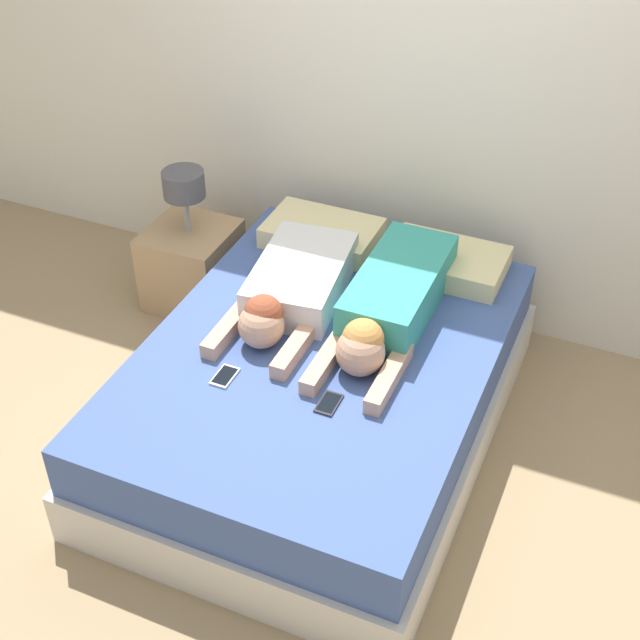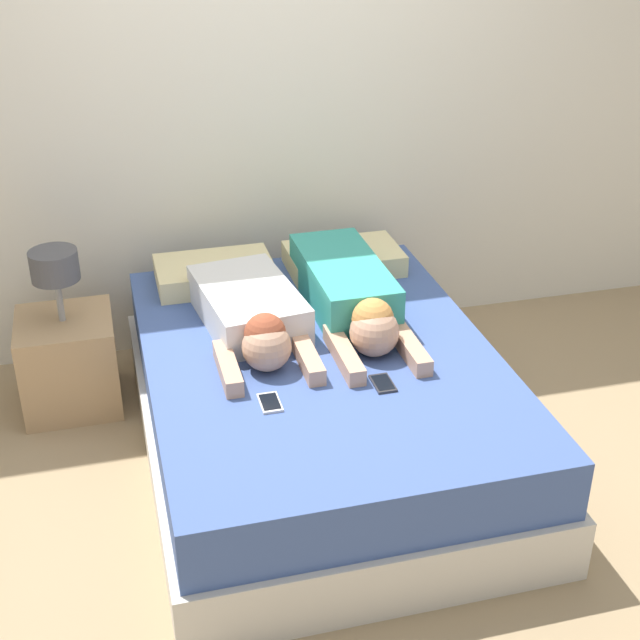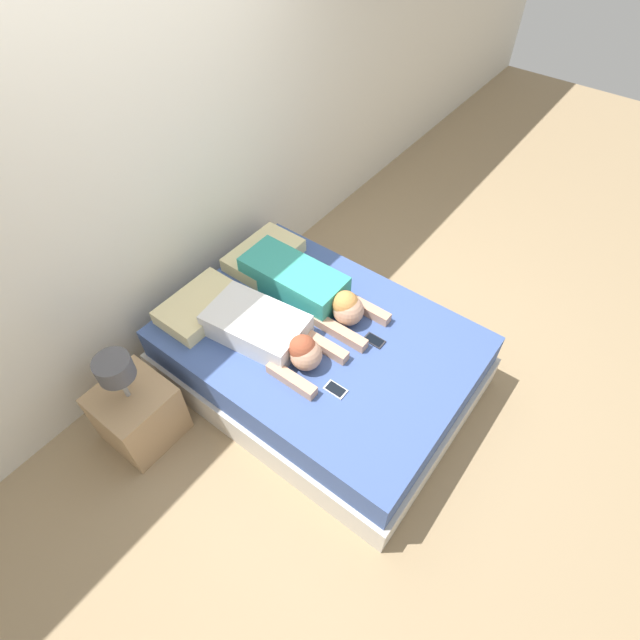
{
  "view_description": "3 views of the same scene",
  "coord_description": "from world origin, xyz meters",
  "views": [
    {
      "loc": [
        1.17,
        -2.7,
        2.95
      ],
      "look_at": [
        0.0,
        0.0,
        0.66
      ],
      "focal_mm": 50.0,
      "sensor_mm": 36.0,
      "label": 1
    },
    {
      "loc": [
        -0.81,
        -3.11,
        2.38
      ],
      "look_at": [
        0.0,
        0.0,
        0.66
      ],
      "focal_mm": 50.0,
      "sensor_mm": 36.0,
      "label": 2
    },
    {
      "loc": [
        -1.64,
        -1.25,
        3.05
      ],
      "look_at": [
        0.0,
        0.0,
        0.66
      ],
      "focal_mm": 28.0,
      "sensor_mm": 36.0,
      "label": 3
    }
  ],
  "objects": [
    {
      "name": "ground_plane",
      "position": [
        0.0,
        0.0,
        0.0
      ],
      "size": [
        12.0,
        12.0,
        0.0
      ],
      "primitive_type": "plane",
      "color": "#9E8460"
    },
    {
      "name": "wall_back",
      "position": [
        0.0,
        1.16,
        1.3
      ],
      "size": [
        12.0,
        0.06,
        2.6
      ],
      "color": "silver",
      "rests_on": "ground_plane"
    },
    {
      "name": "bed",
      "position": [
        0.0,
        0.0,
        0.25
      ],
      "size": [
        1.49,
        2.02,
        0.51
      ],
      "color": "beige",
      "rests_on": "ground_plane"
    },
    {
      "name": "pillow_head_left",
      "position": [
        -0.32,
        0.77,
        0.56
      ],
      "size": [
        0.55,
        0.36,
        0.11
      ],
      "color": "beige",
      "rests_on": "bed"
    },
    {
      "name": "pillow_head_right",
      "position": [
        0.32,
        0.77,
        0.56
      ],
      "size": [
        0.55,
        0.36,
        0.11
      ],
      "color": "beige",
      "rests_on": "bed"
    },
    {
      "name": "person_left",
      "position": [
        -0.24,
        0.22,
        0.6
      ],
      "size": [
        0.46,
        0.94,
        0.23
      ],
      "color": "silver",
      "rests_on": "bed"
    },
    {
      "name": "person_right",
      "position": [
        0.21,
        0.27,
        0.62
      ],
      "size": [
        0.35,
        1.07,
        0.24
      ],
      "color": "teal",
      "rests_on": "bed"
    },
    {
      "name": "cell_phone_left",
      "position": [
        -0.28,
        -0.33,
        0.51
      ],
      "size": [
        0.08,
        0.13,
        0.01
      ],
      "color": "silver",
      "rests_on": "bed"
    },
    {
      "name": "cell_phone_right",
      "position": [
        0.17,
        -0.31,
        0.51
      ],
      "size": [
        0.08,
        0.13,
        0.01
      ],
      "color": "#2D2D33",
      "rests_on": "bed"
    },
    {
      "name": "nightstand",
      "position": [
        -1.05,
        0.67,
        0.26
      ],
      "size": [
        0.44,
        0.44,
        0.8
      ],
      "color": "tan",
      "rests_on": "ground_plane"
    }
  ]
}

